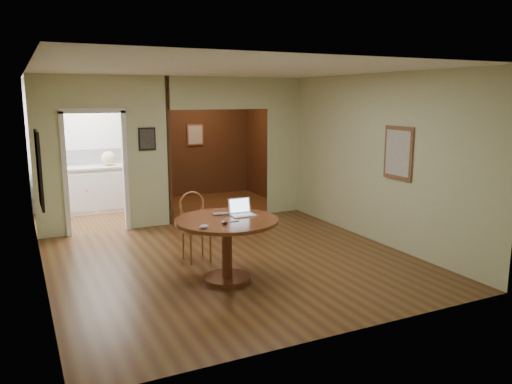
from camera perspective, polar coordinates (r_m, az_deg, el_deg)
name	(u,v)px	position (r m, az deg, el deg)	size (l,w,h in m)	color
floor	(235,262)	(7.24, -2.43, -7.97)	(5.00, 5.00, 0.00)	#4E2A16
room_shell	(147,153)	(9.71, -12.38, 4.40)	(5.20, 7.50, 5.00)	white
dining_table	(227,235)	(6.36, -3.35, -4.94)	(1.31, 1.31, 0.82)	brown
chair	(195,222)	(7.25, -7.04, -3.47)	(0.44, 0.44, 0.99)	#AD703D
open_laptop	(241,210)	(6.50, -1.68, -2.11)	(0.31, 0.27, 0.21)	white
closed_laptop	(225,214)	(6.51, -3.57, -2.55)	(0.30, 0.19, 0.02)	#A7A7AC
mouse	(204,227)	(5.87, -5.98, -3.95)	(0.12, 0.06, 0.05)	white
wine_glass	(225,221)	(6.03, -3.60, -3.31)	(0.08, 0.08, 0.09)	white
pen	(235,221)	(6.16, -2.47, -3.38)	(0.01, 0.01, 0.13)	#0D0D5D
kitchen_cabinet	(93,189)	(10.74, -18.17, 0.32)	(2.06, 0.60, 0.94)	white
grocery_bag	(108,158)	(10.70, -16.52, 3.70)	(0.29, 0.25, 0.29)	beige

